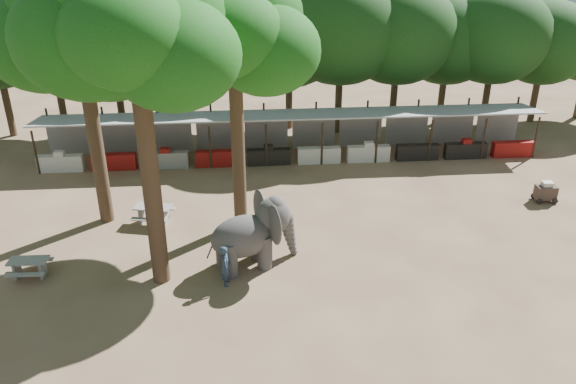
{
  "coord_description": "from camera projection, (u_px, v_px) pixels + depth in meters",
  "views": [
    {
      "loc": [
        -2.79,
        -15.95,
        11.94
      ],
      "look_at": [
        -1.0,
        5.0,
        2.0
      ],
      "focal_mm": 35.0,
      "sensor_mm": 36.0,
      "label": 1
    }
  ],
  "objects": [
    {
      "name": "ground",
      "position": [
        328.0,
        303.0,
        19.68
      ],
      "size": [
        100.0,
        100.0,
        0.0
      ],
      "primitive_type": "plane",
      "color": "brown",
      "rests_on": "ground"
    },
    {
      "name": "vendor_stalls",
      "position": [
        292.0,
        138.0,
        31.64
      ],
      "size": [
        28.0,
        2.99,
        2.8
      ],
      "color": "#97989E",
      "rests_on": "ground"
    },
    {
      "name": "yard_tree_left",
      "position": [
        76.0,
        33.0,
        21.95
      ],
      "size": [
        7.1,
        6.9,
        11.02
      ],
      "color": "#332316",
      "rests_on": "ground"
    },
    {
      "name": "yard_tree_center",
      "position": [
        130.0,
        25.0,
        17.25
      ],
      "size": [
        7.1,
        6.9,
        12.04
      ],
      "color": "#332316",
      "rests_on": "ground"
    },
    {
      "name": "yard_tree_back",
      "position": [
        230.0,
        26.0,
        21.36
      ],
      "size": [
        7.1,
        6.9,
        11.36
      ],
      "color": "#332316",
      "rests_on": "ground"
    },
    {
      "name": "backdrop_trees",
      "position": [
        285.0,
        43.0,
        34.44
      ],
      "size": [
        46.46,
        5.95,
        8.33
      ],
      "color": "#332316",
      "rests_on": "ground"
    },
    {
      "name": "elephant",
      "position": [
        254.0,
        233.0,
        21.4
      ],
      "size": [
        3.7,
        2.79,
        2.75
      ],
      "rotation": [
        0.0,
        0.0,
        0.34
      ],
      "color": "#3C393A",
      "rests_on": "ground"
    },
    {
      "name": "handler",
      "position": [
        226.0,
        266.0,
        20.39
      ],
      "size": [
        0.42,
        0.6,
        1.6
      ],
      "primitive_type": "imported",
      "rotation": [
        0.0,
        0.0,
        1.51
      ],
      "color": "#26384C",
      "rests_on": "ground"
    },
    {
      "name": "picnic_table_near",
      "position": [
        29.0,
        265.0,
        21.01
      ],
      "size": [
        1.46,
        1.32,
        0.71
      ],
      "rotation": [
        0.0,
        0.0,
        -0.02
      ],
      "color": "gray",
      "rests_on": "ground"
    },
    {
      "name": "picnic_table_far",
      "position": [
        154.0,
        212.0,
        24.82
      ],
      "size": [
        1.91,
        1.79,
        0.81
      ],
      "rotation": [
        0.0,
        0.0,
        -0.23
      ],
      "color": "gray",
      "rests_on": "ground"
    },
    {
      "name": "cart_back",
      "position": [
        546.0,
        192.0,
        26.79
      ],
      "size": [
        1.07,
        0.73,
        1.01
      ],
      "rotation": [
        0.0,
        0.0,
        -0.05
      ],
      "color": "#352722",
      "rests_on": "ground"
    }
  ]
}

